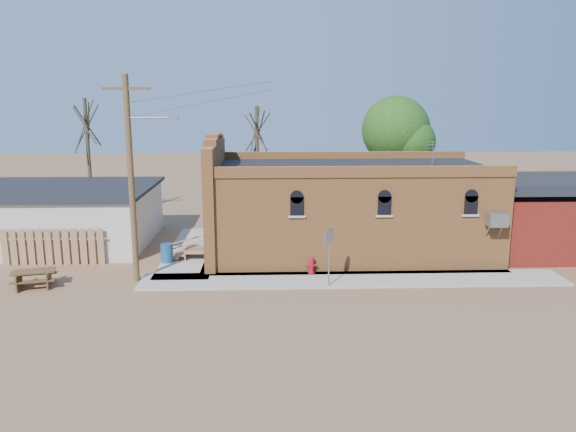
{
  "coord_description": "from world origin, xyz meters",
  "views": [
    {
      "loc": [
        -2.27,
        -22.97,
        8.07
      ],
      "look_at": [
        -1.34,
        3.61,
        2.4
      ],
      "focal_mm": 35.0,
      "sensor_mm": 36.0,
      "label": 1
    }
  ],
  "objects_px": {
    "utility_pole": "(132,175)",
    "stop_sign": "(329,241)",
    "brick_bar": "(344,209)",
    "picnic_table": "(34,276)",
    "trash_barrel": "(167,253)",
    "fire_hydrant": "(311,265)"
  },
  "relations": [
    {
      "from": "utility_pole",
      "to": "stop_sign",
      "type": "xyz_separation_m",
      "value": [
        8.43,
        -1.2,
        -2.71
      ]
    },
    {
      "from": "stop_sign",
      "to": "picnic_table",
      "type": "bearing_deg",
      "value": 154.76
    },
    {
      "from": "stop_sign",
      "to": "trash_barrel",
      "type": "relative_size",
      "value": 2.8
    },
    {
      "from": "fire_hydrant",
      "to": "brick_bar",
      "type": "bearing_deg",
      "value": 48.87
    },
    {
      "from": "utility_pole",
      "to": "fire_hydrant",
      "type": "distance_m",
      "value": 8.95
    },
    {
      "from": "stop_sign",
      "to": "picnic_table",
      "type": "distance_m",
      "value": 12.83
    },
    {
      "from": "utility_pole",
      "to": "brick_bar",
      "type": "bearing_deg",
      "value": 23.69
    },
    {
      "from": "utility_pole",
      "to": "picnic_table",
      "type": "distance_m",
      "value": 6.11
    },
    {
      "from": "picnic_table",
      "to": "brick_bar",
      "type": "bearing_deg",
      "value": 5.36
    },
    {
      "from": "trash_barrel",
      "to": "picnic_table",
      "type": "height_order",
      "value": "trash_barrel"
    },
    {
      "from": "brick_bar",
      "to": "picnic_table",
      "type": "xyz_separation_m",
      "value": [
        -14.09,
        -4.99,
        -1.86
      ]
    },
    {
      "from": "brick_bar",
      "to": "trash_barrel",
      "type": "height_order",
      "value": "brick_bar"
    },
    {
      "from": "fire_hydrant",
      "to": "trash_barrel",
      "type": "xyz_separation_m",
      "value": [
        -6.98,
        2.01,
        0.07
      ]
    },
    {
      "from": "brick_bar",
      "to": "picnic_table",
      "type": "distance_m",
      "value": 15.06
    },
    {
      "from": "brick_bar",
      "to": "utility_pole",
      "type": "bearing_deg",
      "value": -156.31
    },
    {
      "from": "brick_bar",
      "to": "fire_hydrant",
      "type": "height_order",
      "value": "brick_bar"
    },
    {
      "from": "picnic_table",
      "to": "trash_barrel",
      "type": "bearing_deg",
      "value": 18.54
    },
    {
      "from": "utility_pole",
      "to": "stop_sign",
      "type": "height_order",
      "value": "utility_pole"
    },
    {
      "from": "utility_pole",
      "to": "picnic_table",
      "type": "bearing_deg",
      "value": -170.75
    },
    {
      "from": "trash_barrel",
      "to": "utility_pole",
      "type": "bearing_deg",
      "value": -107.99
    },
    {
      "from": "stop_sign",
      "to": "utility_pole",
      "type": "bearing_deg",
      "value": 148.91
    },
    {
      "from": "brick_bar",
      "to": "stop_sign",
      "type": "relative_size",
      "value": 6.36
    }
  ]
}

